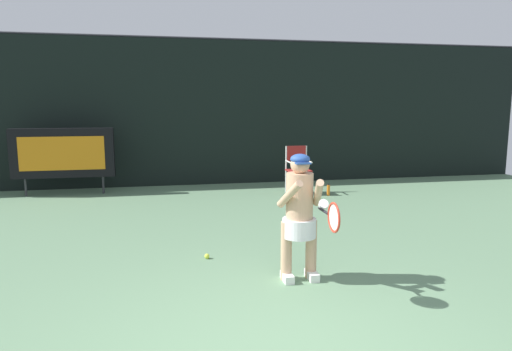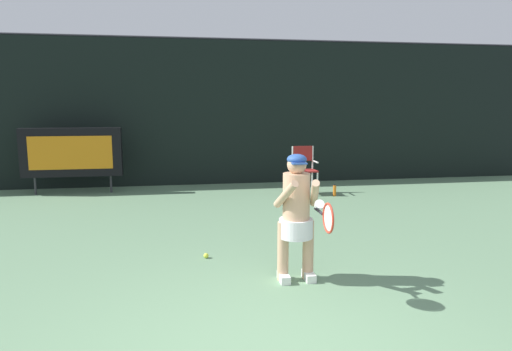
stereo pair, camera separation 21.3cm
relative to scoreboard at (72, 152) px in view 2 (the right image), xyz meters
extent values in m
cube|color=black|center=(3.04, 0.80, 0.85)|extent=(18.00, 0.12, 3.60)
cylinder|color=#38383D|center=(3.04, 0.80, 2.68)|extent=(18.00, 0.05, 0.05)
cube|color=black|center=(0.00, 0.00, 0.00)|extent=(2.20, 0.20, 1.10)
cube|color=orange|center=(0.00, -0.10, 0.00)|extent=(1.80, 0.01, 0.75)
cylinder|color=#2D2D33|center=(-0.83, 0.00, -0.75)|extent=(0.05, 0.05, 0.40)
cylinder|color=#2D2D33|center=(0.83, 0.00, -0.75)|extent=(0.05, 0.05, 0.40)
cylinder|color=white|center=(4.96, -1.13, -0.69)|extent=(0.04, 0.04, 0.52)
cylinder|color=white|center=(5.44, -1.13, -0.69)|extent=(0.04, 0.04, 0.52)
cylinder|color=white|center=(4.96, -0.73, -0.69)|extent=(0.04, 0.04, 0.52)
cylinder|color=white|center=(5.44, -0.73, -0.69)|extent=(0.04, 0.04, 0.52)
cube|color=maroon|center=(5.20, -0.93, -0.41)|extent=(0.52, 0.44, 0.03)
cylinder|color=white|center=(4.96, -0.73, -0.15)|extent=(0.04, 0.04, 0.56)
cylinder|color=white|center=(5.44, -0.73, -0.15)|extent=(0.04, 0.04, 0.56)
cube|color=maroon|center=(5.20, -0.73, -0.04)|extent=(0.48, 0.02, 0.34)
cylinder|color=white|center=(4.96, -0.93, -0.21)|extent=(0.04, 0.44, 0.04)
cylinder|color=white|center=(5.44, -0.93, -0.21)|extent=(0.04, 0.44, 0.04)
cylinder|color=orange|center=(5.80, -1.28, -0.83)|extent=(0.07, 0.07, 0.24)
cylinder|color=black|center=(5.80, -1.28, -0.69)|extent=(0.03, 0.03, 0.03)
cube|color=white|center=(3.55, -5.97, -0.90)|extent=(0.11, 0.26, 0.09)
cube|color=white|center=(3.85, -5.97, -0.90)|extent=(0.11, 0.26, 0.09)
cylinder|color=tan|center=(3.55, -5.92, -0.60)|extent=(0.13, 0.13, 0.69)
cylinder|color=tan|center=(3.85, -5.92, -0.60)|extent=(0.13, 0.13, 0.69)
cylinder|color=white|center=(3.70, -5.92, -0.33)|extent=(0.39, 0.39, 0.22)
cylinder|color=tan|center=(3.70, -5.92, 0.02)|extent=(0.31, 0.31, 0.56)
sphere|color=tan|center=(3.70, -5.92, 0.40)|extent=(0.22, 0.22, 0.22)
ellipsoid|color=#284C93|center=(3.70, -5.92, 0.46)|extent=(0.22, 0.22, 0.12)
cube|color=#284C93|center=(3.70, -6.02, 0.43)|extent=(0.17, 0.12, 0.02)
cylinder|color=tan|center=(3.53, -6.08, 0.10)|extent=(0.20, 0.47, 0.38)
cylinder|color=tan|center=(3.86, -6.08, 0.10)|extent=(0.20, 0.47, 0.38)
cylinder|color=white|center=(3.88, -6.20, -0.01)|extent=(0.13, 0.13, 0.12)
cylinder|color=black|center=(3.85, -6.31, -0.05)|extent=(0.03, 0.28, 0.03)
torus|color=red|center=(3.85, -6.61, -0.05)|extent=(0.02, 0.31, 0.31)
ellipsoid|color=silver|center=(3.85, -6.61, -0.05)|extent=(0.01, 0.26, 0.26)
sphere|color=#CCDB3D|center=(2.71, -5.00, -0.91)|extent=(0.07, 0.07, 0.07)
camera|label=1|loc=(2.18, -10.86, 1.07)|focal=32.25mm
camera|label=2|loc=(2.39, -10.90, 1.07)|focal=32.25mm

